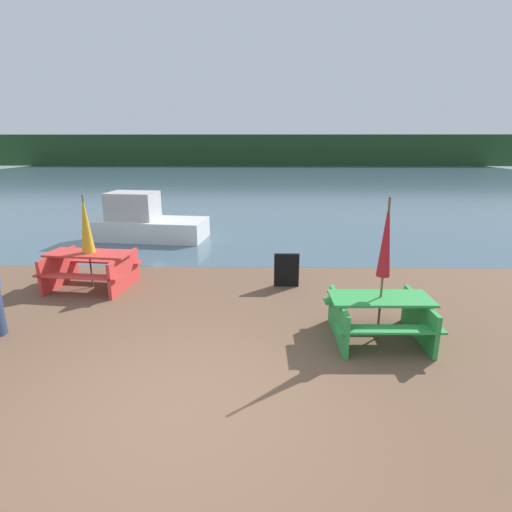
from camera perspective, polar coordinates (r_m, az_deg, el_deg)
ground_plane at (r=5.16m, az=-11.33°, el=-21.49°), size 60.00×60.00×0.00m
water at (r=34.94m, az=-0.61°, el=10.92°), size 60.00×50.00×0.00m
far_treeline at (r=54.81m, az=0.01°, el=14.87°), size 80.00×1.60×4.00m
picnic_table_green at (r=6.81m, az=17.19°, el=-7.87°), size 1.62×1.40×0.73m
picnic_table_red at (r=9.49m, az=-22.55°, el=-1.37°), size 1.95×1.57×0.79m
umbrella_crimson at (r=6.42m, az=18.09°, el=2.30°), size 0.21×0.21×2.33m
umbrella_gold at (r=9.27m, az=-23.15°, el=4.10°), size 0.28×0.28×2.05m
boat at (r=13.71m, az=-15.32°, el=4.68°), size 3.63×1.97×1.53m
signboard at (r=8.87m, az=4.38°, el=-2.01°), size 0.55×0.08×0.75m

